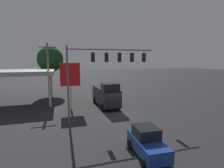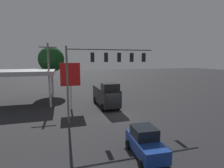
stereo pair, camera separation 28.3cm
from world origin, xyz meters
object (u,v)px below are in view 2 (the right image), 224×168
at_px(price_sign, 70,76).
at_px(street_tree, 51,59).
at_px(delivery_truck, 106,95).
at_px(utility_pole, 49,73).
at_px(hatchback_crossing, 145,142).
at_px(traffic_signal_assembly, 104,64).

xyz_separation_m(price_sign, street_tree, (2.89, -12.30, 2.25)).
distance_m(delivery_truck, street_tree, 15.38).
relative_size(utility_pole, street_tree, 0.98).
height_order(price_sign, hatchback_crossing, price_sign).
height_order(price_sign, delivery_truck, price_sign).
bearing_deg(street_tree, utility_pole, 90.33).
xyz_separation_m(delivery_truck, hatchback_crossing, (0.59, 13.27, -0.75)).
bearing_deg(delivery_truck, street_tree, -149.54).
height_order(price_sign, street_tree, street_tree).
height_order(utility_pole, delivery_truck, utility_pole).
xyz_separation_m(delivery_truck, street_tree, (7.77, -12.29, 5.02)).
distance_m(traffic_signal_assembly, street_tree, 18.70).
height_order(traffic_signal_assembly, hatchback_crossing, traffic_signal_assembly).
height_order(traffic_signal_assembly, street_tree, street_tree).
relative_size(delivery_truck, street_tree, 0.75).
bearing_deg(delivery_truck, utility_pole, -114.33).
xyz_separation_m(utility_pole, hatchback_crossing, (-7.13, 16.47, -3.84)).
relative_size(traffic_signal_assembly, delivery_truck, 1.39).
bearing_deg(utility_pole, price_sign, 131.59).
height_order(utility_pole, hatchback_crossing, utility_pole).
xyz_separation_m(traffic_signal_assembly, delivery_truck, (-1.54, -5.33, -4.53)).
xyz_separation_m(traffic_signal_assembly, hatchback_crossing, (-0.95, 7.95, -5.27)).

